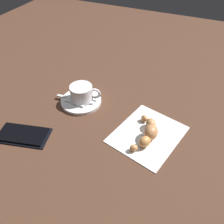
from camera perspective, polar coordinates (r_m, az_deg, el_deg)
The scene contains 8 objects.
ground_plane at distance 0.67m, azimuth 0.72°, elevation -1.43°, with size 1.80×1.80×0.00m, color #4B2F21.
saucer at distance 0.73m, azimuth -7.56°, elevation 2.66°, with size 0.12×0.12×0.01m, color white.
espresso_cup at distance 0.71m, azimuth -7.36°, elevation 4.60°, with size 0.09×0.07×0.05m.
teaspoon at distance 0.72m, azimuth -7.43°, elevation 2.86°, with size 0.13×0.03×0.01m.
sugar_packet at distance 0.71m, azimuth -9.13°, elevation 2.15°, with size 0.07×0.02×0.01m, color white.
napkin at distance 0.63m, azimuth 8.74°, elevation -5.37°, with size 0.16×0.19×0.00m, color white.
croissant at distance 0.61m, azimuth 8.94°, elevation -4.96°, with size 0.07×0.14×0.04m.
cell_phone at distance 0.66m, azimuth -20.93°, elevation -5.21°, with size 0.15×0.10×0.01m.
Camera 1 is at (0.19, -0.45, 0.46)m, focal length 37.35 mm.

